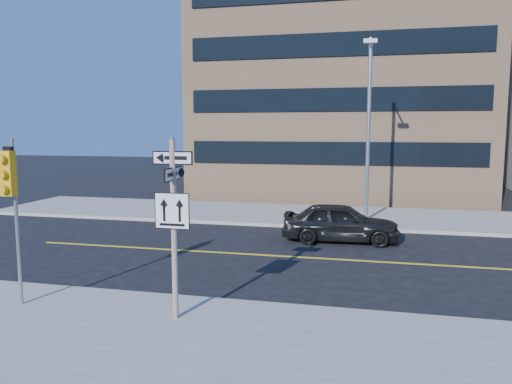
% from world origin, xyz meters
% --- Properties ---
extents(ground, '(120.00, 120.00, 0.00)m').
position_xyz_m(ground, '(0.00, 0.00, 0.00)').
color(ground, black).
rests_on(ground, ground).
extents(sign_pole, '(0.92, 0.92, 4.06)m').
position_xyz_m(sign_pole, '(0.00, -2.51, 2.44)').
color(sign_pole, beige).
rests_on(sign_pole, near_sidewalk).
extents(traffic_signal, '(0.32, 0.45, 4.00)m').
position_xyz_m(traffic_signal, '(-4.00, -2.66, 3.03)').
color(traffic_signal, gray).
rests_on(traffic_signal, near_sidewalk).
extents(parked_car_a, '(2.04, 4.57, 1.53)m').
position_xyz_m(parked_car_a, '(3.07, 6.78, 0.76)').
color(parked_car_a, black).
rests_on(parked_car_a, ground).
extents(streetlight_a, '(0.55, 2.25, 8.00)m').
position_xyz_m(streetlight_a, '(4.00, 10.76, 4.76)').
color(streetlight_a, gray).
rests_on(streetlight_a, far_sidewalk).
extents(building_brick, '(18.00, 18.00, 18.00)m').
position_xyz_m(building_brick, '(2.00, 25.00, 9.00)').
color(building_brick, tan).
rests_on(building_brick, ground).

